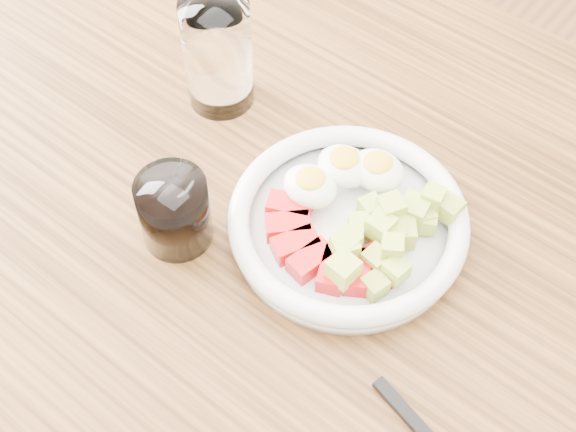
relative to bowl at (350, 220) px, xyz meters
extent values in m
cube|color=brown|center=(-0.69, 0.30, -0.43)|extent=(0.07, 0.07, 0.73)
cube|color=brown|center=(-0.04, -0.05, -0.04)|extent=(1.50, 0.90, 0.04)
cylinder|color=white|center=(0.00, 0.00, -0.02)|extent=(0.24, 0.24, 0.01)
torus|color=white|center=(0.00, 0.00, 0.00)|extent=(0.24, 0.24, 0.02)
cube|color=red|center=(-0.06, -0.03, 0.00)|extent=(0.05, 0.04, 0.02)
cube|color=red|center=(-0.04, -0.05, 0.00)|extent=(0.05, 0.05, 0.02)
cube|color=red|center=(-0.02, -0.06, 0.00)|extent=(0.04, 0.05, 0.02)
cube|color=red|center=(0.00, -0.06, 0.00)|extent=(0.03, 0.05, 0.02)
cube|color=red|center=(0.02, -0.06, 0.00)|extent=(0.04, 0.05, 0.02)
cube|color=red|center=(0.04, -0.05, 0.00)|extent=(0.04, 0.05, 0.02)
cube|color=red|center=(0.06, -0.03, 0.00)|extent=(0.05, 0.04, 0.02)
ellipsoid|color=white|center=(-0.04, 0.04, 0.01)|extent=(0.06, 0.05, 0.03)
ellipsoid|color=yellow|center=(-0.04, 0.04, 0.03)|extent=(0.03, 0.03, 0.01)
ellipsoid|color=white|center=(-0.01, 0.06, 0.01)|extent=(0.06, 0.05, 0.03)
ellipsoid|color=yellow|center=(-0.01, 0.06, 0.03)|extent=(0.03, 0.03, 0.01)
ellipsoid|color=white|center=(-0.05, 0.00, 0.01)|extent=(0.06, 0.05, 0.03)
ellipsoid|color=yellow|center=(-0.05, 0.00, 0.03)|extent=(0.03, 0.03, 0.01)
cube|color=#BCC64C|center=(0.06, 0.06, 0.02)|extent=(0.02, 0.02, 0.02)
cube|color=#BCC64C|center=(0.04, 0.01, 0.01)|extent=(0.03, 0.03, 0.02)
cube|color=#BCC64C|center=(0.06, 0.04, 0.01)|extent=(0.03, 0.03, 0.02)
cube|color=#BCC64C|center=(0.06, -0.02, 0.03)|extent=(0.03, 0.03, 0.02)
cube|color=#BCC64C|center=(0.04, -0.06, 0.02)|extent=(0.03, 0.03, 0.03)
cube|color=#BCC64C|center=(0.05, 0.01, 0.01)|extent=(0.03, 0.03, 0.02)
cube|color=#BCC64C|center=(0.02, -0.04, 0.02)|extent=(0.03, 0.03, 0.02)
cube|color=#BCC64C|center=(0.02, -0.03, 0.01)|extent=(0.03, 0.03, 0.02)
cube|color=#BCC64C|center=(0.07, -0.03, 0.01)|extent=(0.02, 0.02, 0.02)
cube|color=#BCC64C|center=(0.06, 0.04, 0.01)|extent=(0.03, 0.03, 0.02)
cube|color=#BCC64C|center=(0.05, 0.01, 0.01)|extent=(0.04, 0.04, 0.03)
cube|color=#BCC64C|center=(0.05, -0.03, 0.01)|extent=(0.02, 0.02, 0.02)
cube|color=#BCC64C|center=(0.04, 0.02, 0.01)|extent=(0.03, 0.03, 0.02)
cube|color=#BCC64C|center=(0.02, -0.03, 0.02)|extent=(0.03, 0.03, 0.02)
cube|color=#BCC64C|center=(0.01, 0.00, 0.01)|extent=(0.03, 0.03, 0.02)
cube|color=#BCC64C|center=(0.08, 0.06, 0.01)|extent=(0.02, 0.02, 0.02)
cube|color=#BCC64C|center=(0.04, 0.01, 0.01)|extent=(0.02, 0.02, 0.02)
cube|color=#BCC64C|center=(0.06, -0.05, 0.00)|extent=(0.03, 0.03, 0.02)
cube|color=#BCC64C|center=(0.05, 0.04, 0.01)|extent=(0.03, 0.03, 0.03)
cube|color=#BCC64C|center=(0.04, 0.00, 0.02)|extent=(0.02, 0.02, 0.02)
cube|color=#BCC64C|center=(0.01, 0.02, 0.01)|extent=(0.03, 0.03, 0.02)
cube|color=#BCC64C|center=(0.03, 0.02, 0.03)|extent=(0.03, 0.03, 0.02)
cube|color=black|center=(0.16, -0.13, -0.02)|extent=(0.08, 0.03, 0.01)
cylinder|color=white|center=(-0.23, 0.06, 0.05)|extent=(0.08, 0.08, 0.14)
cylinder|color=white|center=(-0.14, -0.11, 0.02)|extent=(0.07, 0.07, 0.08)
cylinder|color=black|center=(-0.14, -0.11, 0.02)|extent=(0.06, 0.06, 0.07)
camera|label=1|loc=(0.24, -0.40, 0.66)|focal=50.00mm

